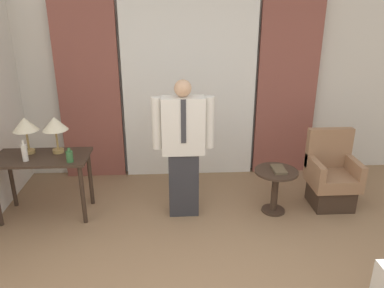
# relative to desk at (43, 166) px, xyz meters

# --- Properties ---
(wall_back) EXTENTS (10.00, 0.06, 2.70)m
(wall_back) POSITION_rel_desk_xyz_m (1.77, 1.21, 0.72)
(wall_back) COLOR silver
(wall_back) RESTS_ON ground_plane
(curtain_sheer_center) EXTENTS (1.84, 0.06, 2.58)m
(curtain_sheer_center) POSITION_rel_desk_xyz_m (1.77, 1.08, 0.66)
(curtain_sheer_center) COLOR white
(curtain_sheer_center) RESTS_ON ground_plane
(curtain_drape_left) EXTENTS (0.84, 0.06, 2.58)m
(curtain_drape_left) POSITION_rel_desk_xyz_m (0.38, 1.08, 0.66)
(curtain_drape_left) COLOR brown
(curtain_drape_left) RESTS_ON ground_plane
(curtain_drape_right) EXTENTS (0.84, 0.06, 2.58)m
(curtain_drape_right) POSITION_rel_desk_xyz_m (3.15, 1.08, 0.66)
(curtain_drape_right) COLOR brown
(curtain_drape_right) RESTS_ON ground_plane
(desk) EXTENTS (1.08, 0.56, 0.75)m
(desk) POSITION_rel_desk_xyz_m (0.00, 0.00, 0.00)
(desk) COLOR #38281E
(desk) RESTS_ON ground_plane
(table_lamp_left) EXTENTS (0.29, 0.29, 0.43)m
(table_lamp_left) POSITION_rel_desk_xyz_m (-0.17, 0.12, 0.46)
(table_lamp_left) COLOR #9E7F47
(table_lamp_left) RESTS_ON desk
(table_lamp_right) EXTENTS (0.29, 0.29, 0.43)m
(table_lamp_right) POSITION_rel_desk_xyz_m (0.17, 0.12, 0.46)
(table_lamp_right) COLOR #9E7F47
(table_lamp_right) RESTS_ON desk
(bottle_near_edge) EXTENTS (0.08, 0.08, 0.16)m
(bottle_near_edge) POSITION_rel_desk_xyz_m (0.37, -0.17, 0.19)
(bottle_near_edge) COLOR #336638
(bottle_near_edge) RESTS_ON desk
(bottle_by_lamp) EXTENTS (0.06, 0.06, 0.24)m
(bottle_by_lamp) POSITION_rel_desk_xyz_m (-0.13, -0.12, 0.22)
(bottle_by_lamp) COLOR silver
(bottle_by_lamp) RESTS_ON desk
(person) EXTENTS (0.70, 0.23, 1.64)m
(person) POSITION_rel_desk_xyz_m (1.64, -0.07, 0.25)
(person) COLOR #2D2D33
(person) RESTS_ON ground_plane
(armchair) EXTENTS (0.56, 0.53, 0.95)m
(armchair) POSITION_rel_desk_xyz_m (3.49, 0.04, -0.28)
(armchair) COLOR #38281E
(armchair) RESTS_ON ground_plane
(side_table) EXTENTS (0.51, 0.51, 0.55)m
(side_table) POSITION_rel_desk_xyz_m (2.74, -0.10, -0.26)
(side_table) COLOR #38281E
(side_table) RESTS_ON ground_plane
(book) EXTENTS (0.15, 0.25, 0.03)m
(book) POSITION_rel_desk_xyz_m (2.77, -0.10, -0.07)
(book) COLOR brown
(book) RESTS_ON side_table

